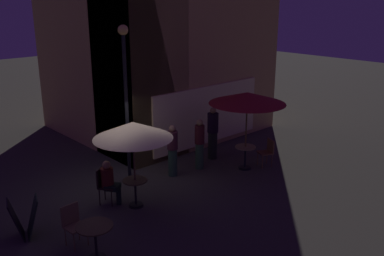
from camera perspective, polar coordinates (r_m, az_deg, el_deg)
name	(u,v)px	position (r m, az deg, el deg)	size (l,w,h in m)	color
ground_plane	(127,196)	(12.21, -8.65, -8.92)	(60.00, 60.00, 0.00)	#38352E
cafe_building	(150,24)	(16.02, -5.67, 13.73)	(7.17, 6.82, 8.79)	tan
street_lamp_near_corner	(126,85)	(12.06, -8.87, 5.71)	(0.28, 0.28, 4.61)	black
menu_sandwich_board	(24,218)	(10.66, -21.52, -11.15)	(0.80, 0.73, 0.94)	black
cafe_table_0	(245,153)	(13.77, 7.13, -3.38)	(0.66, 0.66, 0.76)	black
cafe_table_1	(135,188)	(11.39, -7.58, -7.98)	(0.65, 0.65, 0.75)	black
cafe_table_2	(95,234)	(9.38, -12.83, -13.68)	(0.77, 0.77, 0.79)	black
patio_umbrella_0	(247,98)	(13.25, 7.41, 3.97)	(2.39, 2.39, 2.52)	black
patio_umbrella_1	(133,131)	(10.82, -7.91, -0.34)	(2.04, 2.04, 2.33)	black
cafe_chair_0	(268,150)	(14.11, 10.09, -2.92)	(0.56, 0.56, 0.89)	brown
cafe_chair_1	(104,182)	(11.67, -11.68, -7.14)	(0.60, 0.60, 0.99)	black
cafe_chair_2	(73,221)	(10.00, -15.63, -11.95)	(0.47, 0.47, 0.95)	brown
patron_seated_0	(109,179)	(11.57, -11.02, -6.77)	(0.49, 0.53, 1.22)	black
patron_standing_1	(200,144)	(13.59, 1.02, -2.12)	(0.31, 0.31, 1.65)	#2C4A30
patron_standing_2	(173,150)	(13.06, -2.62, -3.02)	(0.33, 0.33, 1.63)	#284431
patron_standing_3	(213,133)	(14.43, 2.79, -0.69)	(0.37, 0.37, 1.80)	black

